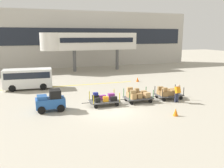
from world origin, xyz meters
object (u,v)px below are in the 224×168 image
Objects in this scene: baggage_cart_tail at (168,93)px; baggage_cart_lead at (104,99)px; safety_cone_far at (138,79)px; baggage_tug at (51,101)px; baggage_handler at (177,92)px; safety_cone_near at (176,112)px; shuttle_van at (28,77)px; baggage_cart_middle at (137,95)px.

baggage_cart_lead is at bearing 179.88° from baggage_cart_tail.
baggage_cart_lead is 5.46× the size of safety_cone_far.
baggage_tug reaches higher than baggage_handler.
baggage_cart_lead is 5.69m from safety_cone_near.
safety_cone_far is (6.76, 8.00, -0.22)m from baggage_cart_lead.
baggage_cart_tail is 14.23m from shuttle_van.
shuttle_van is (-5.72, 8.21, 0.74)m from baggage_cart_lead.
shuttle_van is at bearing 128.14° from safety_cone_near.
safety_cone_near is at bearing -126.03° from baggage_handler.
baggage_cart_lead is 1.92× the size of baggage_handler.
baggage_cart_lead is 0.61× the size of shuttle_van.
safety_cone_near is 1.00× the size of safety_cone_far.
safety_cone_near is (9.66, -12.30, -0.96)m from shuttle_van.
baggage_handler is at bearing -6.80° from baggage_tug.
baggage_cart_tail is 8.07m from safety_cone_far.
baggage_tug is 9.07m from safety_cone_near.
baggage_handler is (6.01, -1.25, 0.37)m from baggage_cart_lead.
safety_cone_near and safety_cone_far have the same top height.
baggage_cart_lead is (4.16, 0.04, -0.26)m from baggage_tug.
baggage_cart_tail is at bearing 0.08° from baggage_cart_middle.
baggage_cart_tail reaches higher than safety_cone_near.
shuttle_van reaches higher than baggage_handler.
shuttle_van reaches higher than safety_cone_far.
baggage_cart_tail is (5.88, -0.01, 0.06)m from baggage_cart_lead.
baggage_handler is at bearing -21.80° from baggage_cart_middle.
shuttle_van is at bearing 136.39° from baggage_cart_middle.
safety_cone_near is (3.94, -4.09, -0.22)m from baggage_cart_lead.
baggage_handler is 2.84× the size of safety_cone_near.
baggage_cart_tail is at bearing 96.10° from baggage_handler.
baggage_handler is at bearing 53.97° from safety_cone_near.
safety_cone_near is (1.02, -4.07, -0.31)m from baggage_cart_middle.
baggage_tug is 3.82× the size of safety_cone_far.
baggage_tug is 7.09m from baggage_cart_middle.
baggage_cart_tail is at bearing -96.31° from safety_cone_far.
baggage_cart_middle is 3.33m from baggage_handler.
safety_cone_near is at bearing -26.56° from baggage_tug.
baggage_handler reaches higher than safety_cone_near.
baggage_tug is at bearing -179.84° from baggage_cart_middle.
baggage_cart_lead is at bearing 179.67° from baggage_cart_middle.
safety_cone_near is at bearing -115.36° from baggage_cart_tail.
baggage_cart_middle is 0.61× the size of shuttle_van.
baggage_cart_tail is at bearing 0.14° from baggage_tug.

